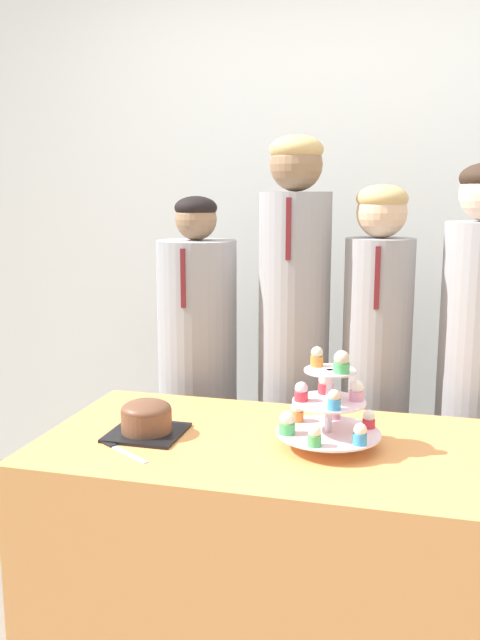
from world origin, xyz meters
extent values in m
cube|color=silver|center=(0.00, 1.65, 1.35)|extent=(9.00, 0.06, 2.70)
cube|color=#EF9951|center=(0.00, 0.37, 0.37)|extent=(1.62, 0.74, 0.73)
cube|color=black|center=(-0.51, 0.33, 0.74)|extent=(0.22, 0.22, 0.01)
cylinder|color=brown|center=(-0.51, 0.33, 0.78)|extent=(0.15, 0.15, 0.07)
ellipsoid|color=brown|center=(-0.51, 0.33, 0.81)|extent=(0.15, 0.15, 0.05)
cube|color=silver|center=(-0.49, 0.16, 0.73)|extent=(0.15, 0.10, 0.00)
cube|color=black|center=(-0.59, 0.23, 0.73)|extent=(0.07, 0.05, 0.01)
cylinder|color=silver|center=(0.04, 0.37, 0.85)|extent=(0.02, 0.02, 0.23)
cylinder|color=silver|center=(0.04, 0.37, 0.78)|extent=(0.30, 0.30, 0.01)
cylinder|color=silver|center=(0.04, 0.37, 0.87)|extent=(0.21, 0.21, 0.01)
cylinder|color=silver|center=(0.04, 0.37, 0.96)|extent=(0.15, 0.15, 0.01)
cylinder|color=pink|center=(0.04, 0.49, 0.80)|extent=(0.04, 0.04, 0.03)
sphere|color=#F4E5C6|center=(0.04, 0.49, 0.82)|extent=(0.04, 0.04, 0.04)
cylinder|color=orange|center=(-0.06, 0.44, 0.79)|extent=(0.04, 0.04, 0.03)
sphere|color=#F4E5C6|center=(-0.06, 0.44, 0.82)|extent=(0.04, 0.04, 0.04)
cylinder|color=#4CB766|center=(-0.07, 0.32, 0.80)|extent=(0.05, 0.05, 0.03)
sphere|color=#F4E5C6|center=(-0.07, 0.32, 0.82)|extent=(0.04, 0.04, 0.04)
cylinder|color=#4CB766|center=(0.02, 0.24, 0.80)|extent=(0.04, 0.04, 0.03)
sphere|color=#F4E5C6|center=(0.02, 0.24, 0.82)|extent=(0.04, 0.04, 0.04)
cylinder|color=#3893DB|center=(0.14, 0.29, 0.80)|extent=(0.04, 0.04, 0.03)
sphere|color=#F4E5C6|center=(0.14, 0.29, 0.82)|extent=(0.04, 0.04, 0.04)
cylinder|color=#E5333D|center=(0.15, 0.43, 0.79)|extent=(0.04, 0.04, 0.03)
sphere|color=white|center=(0.15, 0.43, 0.82)|extent=(0.04, 0.04, 0.04)
cylinder|color=#E5333D|center=(-0.04, 0.35, 0.88)|extent=(0.04, 0.04, 0.03)
sphere|color=silver|center=(-0.04, 0.35, 0.91)|extent=(0.04, 0.04, 0.04)
cylinder|color=#3893DB|center=(0.07, 0.29, 0.89)|extent=(0.04, 0.04, 0.03)
sphere|color=beige|center=(0.07, 0.29, 0.91)|extent=(0.03, 0.03, 0.03)
cylinder|color=pink|center=(0.12, 0.39, 0.89)|extent=(0.04, 0.04, 0.03)
sphere|color=white|center=(0.12, 0.39, 0.91)|extent=(0.04, 0.04, 0.04)
cylinder|color=#E5333D|center=(0.02, 0.44, 0.89)|extent=(0.05, 0.05, 0.03)
sphere|color=#F4E5C6|center=(0.02, 0.44, 0.91)|extent=(0.04, 0.04, 0.04)
cylinder|color=#4CB766|center=(0.08, 0.34, 0.98)|extent=(0.05, 0.05, 0.03)
sphere|color=beige|center=(0.08, 0.34, 1.01)|extent=(0.04, 0.04, 0.04)
cylinder|color=orange|center=(0.00, 0.40, 0.98)|extent=(0.04, 0.04, 0.03)
sphere|color=beige|center=(0.00, 0.40, 1.00)|extent=(0.04, 0.04, 0.04)
cylinder|color=#939399|center=(-0.57, 1.02, 0.64)|extent=(0.31, 0.31, 1.28)
sphere|color=#8E6B4C|center=(-0.57, 1.02, 1.36)|extent=(0.16, 0.16, 0.16)
ellipsoid|color=black|center=(-0.57, 1.02, 1.40)|extent=(0.17, 0.17, 0.09)
cube|color=maroon|center=(-0.57, 0.86, 1.15)|extent=(0.02, 0.01, 0.22)
cylinder|color=#939399|center=(-0.18, 1.02, 0.73)|extent=(0.27, 0.27, 1.46)
sphere|color=#8E6B4C|center=(-0.18, 1.02, 1.56)|extent=(0.20, 0.20, 0.20)
ellipsoid|color=tan|center=(-0.18, 1.02, 1.61)|extent=(0.20, 0.20, 0.11)
cube|color=maroon|center=(-0.18, 0.88, 1.33)|extent=(0.02, 0.01, 0.22)
cylinder|color=#939399|center=(0.13, 1.02, 0.65)|extent=(0.25, 0.25, 1.30)
sphere|color=#D6AD89|center=(0.13, 1.02, 1.39)|extent=(0.18, 0.18, 0.18)
ellipsoid|color=tan|center=(0.13, 1.02, 1.44)|extent=(0.19, 0.19, 0.10)
cube|color=maroon|center=(0.13, 0.89, 1.17)|extent=(0.02, 0.01, 0.22)
cylinder|color=#939399|center=(0.49, 1.02, 0.68)|extent=(0.27, 0.27, 1.36)
camera|label=1|loc=(0.27, -1.49, 1.45)|focal=38.00mm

